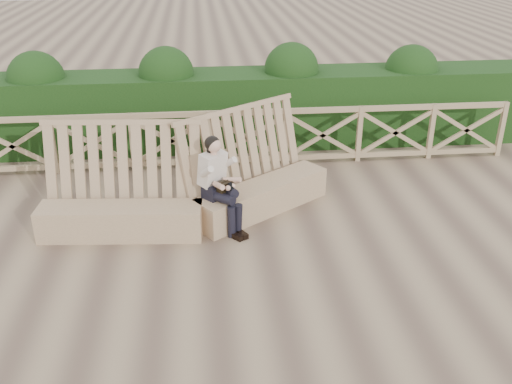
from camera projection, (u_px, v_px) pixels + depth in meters
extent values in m
plane|color=brown|center=(271.00, 263.00, 7.82)|extent=(60.00, 60.00, 0.00)
cube|color=#8D6F50|center=(121.00, 221.00, 8.41)|extent=(2.43, 0.70, 0.49)
cube|color=#8D6F50|center=(121.00, 178.00, 8.41)|extent=(2.42, 0.66, 1.60)
cube|color=#8D6F50|center=(262.00, 197.00, 9.14)|extent=(2.25, 1.78, 0.49)
cube|color=#8D6F50|center=(251.00, 159.00, 9.08)|extent=(2.22, 1.75, 1.60)
cube|color=black|center=(215.00, 190.00, 8.55)|extent=(0.44, 0.43, 0.22)
cube|color=beige|center=(212.00, 168.00, 8.43)|extent=(0.49, 0.48, 0.52)
sphere|color=tan|center=(214.00, 145.00, 8.24)|extent=(0.29, 0.29, 0.21)
sphere|color=black|center=(212.00, 144.00, 8.25)|extent=(0.32, 0.32, 0.23)
cylinder|color=black|center=(221.00, 197.00, 8.37)|extent=(0.42, 0.44, 0.15)
cylinder|color=black|center=(228.00, 189.00, 8.46)|extent=(0.42, 0.44, 0.16)
cylinder|color=black|center=(232.00, 222.00, 8.37)|extent=(0.17, 0.17, 0.49)
cylinder|color=black|center=(238.00, 220.00, 8.44)|extent=(0.17, 0.17, 0.49)
cube|color=black|center=(236.00, 236.00, 8.41)|extent=(0.23, 0.24, 0.08)
cube|color=black|center=(242.00, 234.00, 8.46)|extent=(0.23, 0.24, 0.08)
cube|color=black|center=(225.00, 187.00, 8.41)|extent=(0.29, 0.28, 0.17)
cube|color=black|center=(231.00, 187.00, 8.27)|extent=(0.11, 0.11, 0.12)
cube|color=#846C4D|center=(247.00, 112.00, 10.51)|extent=(10.10, 0.07, 0.10)
cube|color=#846C4D|center=(248.00, 159.00, 10.91)|extent=(10.10, 0.07, 0.10)
cube|color=black|center=(242.00, 109.00, 11.72)|extent=(12.00, 1.20, 1.50)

